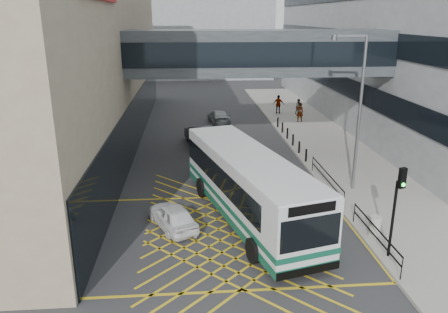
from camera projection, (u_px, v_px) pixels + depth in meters
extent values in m
plane|color=#333335|center=(231.00, 234.00, 20.71)|extent=(120.00, 120.00, 0.00)
cube|color=black|center=(138.00, 120.00, 34.82)|extent=(0.10, 41.50, 4.00)
cube|color=black|center=(328.00, 79.00, 43.18)|extent=(0.10, 43.50, 1.60)
cube|color=black|center=(331.00, 37.00, 41.95)|extent=(0.10, 43.50, 1.60)
cube|color=gray|center=(186.00, 22.00, 74.74)|extent=(28.00, 16.00, 18.00)
cube|color=#3B4045|center=(258.00, 52.00, 30.03)|extent=(20.00, 4.00, 3.00)
cube|color=black|center=(263.00, 55.00, 28.11)|extent=(19.50, 0.06, 1.60)
cube|color=black|center=(254.00, 50.00, 31.95)|extent=(19.50, 0.06, 1.60)
cube|color=gray|center=(323.00, 142.00, 35.61)|extent=(6.00, 54.00, 0.16)
cube|color=gold|center=(231.00, 234.00, 20.71)|extent=(12.00, 9.00, 0.01)
cube|color=silver|center=(248.00, 184.00, 21.79)|extent=(5.78, 12.40, 2.97)
cube|color=#0F4E39|center=(248.00, 208.00, 22.19)|extent=(5.84, 12.45, 0.37)
cube|color=#0F4E39|center=(248.00, 197.00, 22.01)|extent=(5.86, 12.46, 0.24)
cube|color=black|center=(243.00, 173.00, 22.26)|extent=(5.45, 10.93, 1.15)
cube|color=black|center=(310.00, 233.00, 16.30)|extent=(2.47, 0.74, 1.32)
cube|color=black|center=(312.00, 209.00, 15.98)|extent=(1.93, 0.58, 0.38)
cube|color=silver|center=(249.00, 156.00, 21.33)|extent=(5.73, 12.29, 0.11)
cube|color=black|center=(308.00, 270.00, 16.77)|extent=(2.68, 0.82, 0.33)
cube|color=black|center=(211.00, 171.00, 27.62)|extent=(2.68, 0.82, 0.33)
cylinder|color=black|center=(253.00, 250.00, 18.20)|extent=(0.58, 1.14, 1.10)
cylinder|color=black|center=(312.00, 240.00, 19.08)|extent=(0.58, 1.14, 1.10)
cylinder|color=black|center=(202.00, 187.00, 24.91)|extent=(0.58, 1.14, 1.10)
cylinder|color=black|center=(246.00, 182.00, 25.79)|extent=(0.58, 1.14, 1.10)
imported|color=white|center=(173.00, 216.00, 21.19)|extent=(3.10, 4.26, 1.25)
imported|color=black|center=(201.00, 135.00, 34.79)|extent=(3.11, 5.47, 1.61)
imported|color=gray|center=(219.00, 116.00, 42.04)|extent=(2.25, 4.52, 1.36)
cylinder|color=black|center=(393.00, 219.00, 18.04)|extent=(0.15, 0.15, 3.40)
cube|color=black|center=(402.00, 178.00, 17.27)|extent=(0.32, 0.25, 0.85)
sphere|color=#19E533|center=(403.00, 185.00, 17.25)|extent=(0.20, 0.20, 0.16)
cylinder|color=slate|center=(359.00, 116.00, 24.50)|extent=(0.18, 0.18, 8.73)
cube|color=slate|center=(351.00, 36.00, 23.15)|extent=(1.75, 0.20, 0.11)
cylinder|color=slate|center=(334.00, 37.00, 23.15)|extent=(0.32, 0.32, 0.27)
cylinder|color=#ADA89E|center=(375.00, 226.00, 20.17)|extent=(0.54, 0.54, 0.94)
cube|color=black|center=(376.00, 228.00, 18.94)|extent=(0.05, 5.00, 0.05)
cube|color=black|center=(375.00, 236.00, 19.06)|extent=(0.05, 5.00, 0.05)
cube|color=black|center=(327.00, 173.00, 25.58)|extent=(0.05, 6.00, 0.05)
cube|color=black|center=(326.00, 179.00, 25.71)|extent=(0.05, 6.00, 0.05)
cylinder|color=black|center=(402.00, 268.00, 16.71)|extent=(0.04, 0.04, 1.00)
cylinder|color=black|center=(354.00, 213.00, 21.45)|extent=(0.04, 0.04, 1.00)
cylinder|color=black|center=(344.00, 200.00, 22.88)|extent=(0.04, 0.04, 1.00)
cylinder|color=black|center=(313.00, 164.00, 28.57)|extent=(0.04, 0.04, 1.00)
cylinder|color=black|center=(306.00, 155.00, 30.49)|extent=(0.14, 0.14, 0.90)
cylinder|color=black|center=(299.00, 147.00, 32.39)|extent=(0.14, 0.14, 0.90)
cylinder|color=black|center=(293.00, 140.00, 34.29)|extent=(0.14, 0.14, 0.90)
cylinder|color=black|center=(287.00, 133.00, 36.18)|extent=(0.14, 0.14, 0.90)
cylinder|color=black|center=(282.00, 128.00, 38.08)|extent=(0.14, 0.14, 0.90)
cylinder|color=black|center=(278.00, 122.00, 39.98)|extent=(0.14, 0.14, 0.90)
imported|color=gray|center=(300.00, 112.00, 41.84)|extent=(0.76, 0.55, 1.86)
imported|color=gray|center=(299.00, 107.00, 45.23)|extent=(0.89, 0.76, 1.58)
imported|color=gray|center=(278.00, 104.00, 45.43)|extent=(1.26, 0.93, 1.93)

